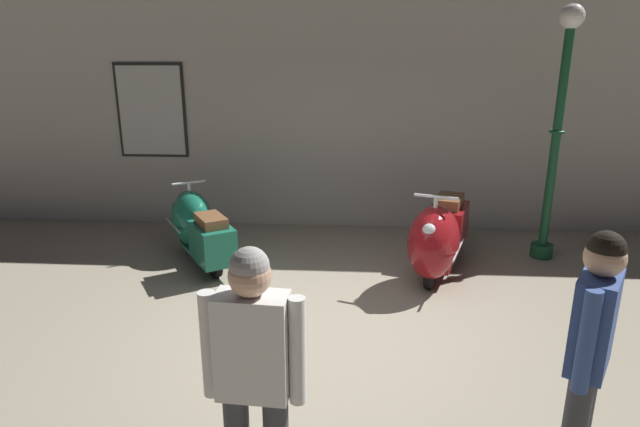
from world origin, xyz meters
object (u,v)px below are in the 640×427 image
scooter_0 (198,227)px  scooter_1 (438,237)px  lamppost (558,126)px  visitor_0 (590,346)px  visitor_1 (254,371)px

scooter_0 → scooter_1: bearing=-129.4°
lamppost → visitor_0: bearing=-105.9°
lamppost → visitor_1: 5.29m
scooter_0 → lamppost: 4.67m
scooter_1 → lamppost: size_ratio=0.59×
scooter_0 → visitor_0: 4.90m
scooter_0 → lamppost: lamppost is taller
visitor_0 → scooter_0: bearing=-15.4°
lamppost → visitor_0: lamppost is taller
lamppost → visitor_1: size_ratio=1.88×
scooter_0 → visitor_1: 4.21m
scooter_0 → visitor_1: (1.48, -3.91, 0.51)m
scooter_1 → visitor_1: bearing=-4.3°
scooter_1 → visitor_1: size_ratio=1.11×
visitor_1 → scooter_1: bearing=-19.0°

